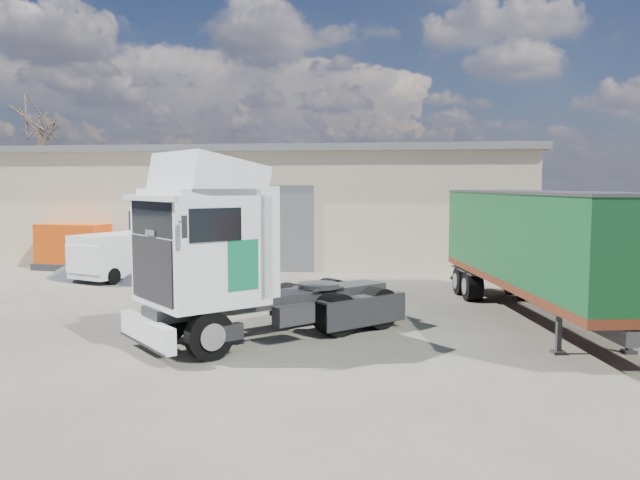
# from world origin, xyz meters

# --- Properties ---
(ground) EXTENTS (120.00, 120.00, 0.00)m
(ground) POSITION_xyz_m (0.00, 0.00, 0.00)
(ground) COLOR #292721
(ground) RESTS_ON ground
(warehouse) EXTENTS (30.60, 12.60, 5.42)m
(warehouse) POSITION_xyz_m (-6.00, 16.00, 2.66)
(warehouse) COLOR #C4B697
(warehouse) RESTS_ON ground
(bare_tree) EXTENTS (4.00, 4.00, 9.60)m
(bare_tree) POSITION_xyz_m (-18.00, 20.00, 7.92)
(bare_tree) COLOR #382B21
(bare_tree) RESTS_ON ground
(tractor_unit) EXTENTS (6.21, 6.14, 4.31)m
(tractor_unit) POSITION_xyz_m (-0.23, -1.62, 1.81)
(tractor_unit) COLOR black
(tractor_unit) RESTS_ON ground
(box_trailer) EXTENTS (3.92, 10.59, 3.45)m
(box_trailer) POSITION_xyz_m (7.11, 1.68, 2.10)
(box_trailer) COLOR #2D2D30
(box_trailer) RESTS_ON ground
(panel_van) EXTENTS (3.24, 4.65, 1.76)m
(panel_van) POSITION_xyz_m (-7.07, 7.40, 0.91)
(panel_van) COLOR black
(panel_van) RESTS_ON ground
(orange_skip) EXTENTS (3.36, 2.35, 1.96)m
(orange_skip) POSITION_xyz_m (-10.30, 9.74, 0.85)
(orange_skip) COLOR #2D2D30
(orange_skip) RESTS_ON ground
(gravel_heap) EXTENTS (6.16, 5.92, 1.10)m
(gravel_heap) POSITION_xyz_m (-7.92, 7.99, 0.51)
(gravel_heap) COLOR black
(gravel_heap) RESTS_ON ground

